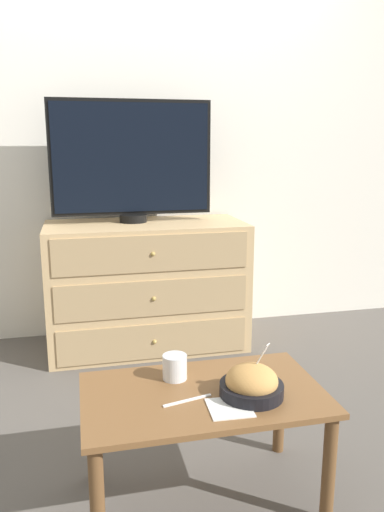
% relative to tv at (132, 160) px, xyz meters
% --- Properties ---
extents(ground_plane, '(12.00, 12.00, 0.00)m').
position_rel_tv_xyz_m(ground_plane, '(0.12, 0.24, -1.12)').
color(ground_plane, '#56514C').
extents(wall_back, '(12.00, 0.05, 2.60)m').
position_rel_tv_xyz_m(wall_back, '(0.12, 0.26, 0.18)').
color(wall_back, white).
rests_on(wall_back, ground_plane).
extents(dresser, '(1.17, 0.55, 0.76)m').
position_rel_tv_xyz_m(dresser, '(0.07, -0.06, -0.74)').
color(dresser, tan).
rests_on(dresser, ground_plane).
extents(tv, '(0.94, 0.16, 0.71)m').
position_rel_tv_xyz_m(tv, '(0.00, 0.00, 0.00)').
color(tv, black).
rests_on(tv, dresser).
extents(coffee_table, '(0.81, 0.48, 0.41)m').
position_rel_tv_xyz_m(coffee_table, '(0.06, -1.47, -0.78)').
color(coffee_table, brown).
rests_on(coffee_table, ground_plane).
extents(takeout_bowl, '(0.21, 0.21, 0.18)m').
position_rel_tv_xyz_m(takeout_bowl, '(0.21, -1.53, -0.68)').
color(takeout_bowl, black).
rests_on(takeout_bowl, coffee_table).
extents(drink_cup, '(0.09, 0.09, 0.09)m').
position_rel_tv_xyz_m(drink_cup, '(-0.02, -1.35, -0.68)').
color(drink_cup, beige).
rests_on(drink_cup, coffee_table).
extents(napkin, '(0.14, 0.14, 0.00)m').
position_rel_tv_xyz_m(napkin, '(0.11, -1.59, -0.72)').
color(napkin, white).
rests_on(napkin, coffee_table).
extents(knife, '(0.17, 0.05, 0.01)m').
position_rel_tv_xyz_m(knife, '(-0.01, -1.52, -0.71)').
color(knife, white).
rests_on(knife, coffee_table).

